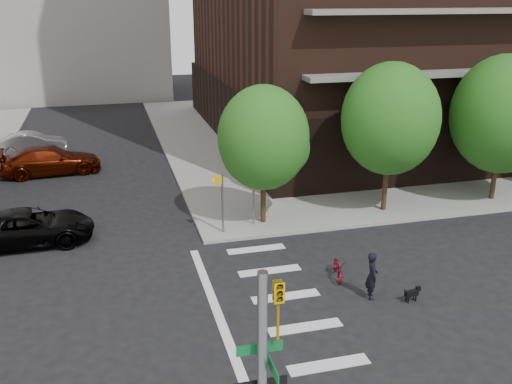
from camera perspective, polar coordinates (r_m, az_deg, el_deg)
ground at (r=17.87m, az=-4.49°, el=-14.68°), size 120.00×120.00×0.00m
sidewalk_ne at (r=45.61m, az=15.87°, el=6.01°), size 39.00×33.00×0.15m
crosswalk at (r=18.31m, az=2.51°, el=-13.70°), size 3.85×13.00×0.01m
tree_a at (r=24.74m, az=0.75°, el=5.43°), size 4.00×4.00×5.90m
tree_b at (r=26.84m, az=13.28°, el=7.11°), size 4.50×4.50×6.65m
tree_c at (r=30.12m, az=23.50°, el=7.13°), size 5.00×5.00×6.80m
pedestrian_signal at (r=24.44m, az=-2.71°, el=-0.13°), size 2.18×0.67×2.60m
parked_car_black at (r=25.61m, az=-21.86°, el=-3.30°), size 2.63×5.41×1.48m
parked_car_maroon at (r=35.10m, az=-19.88°, el=2.99°), size 2.81×5.80×1.63m
parked_car_silver at (r=40.07m, az=-21.47°, el=4.56°), size 1.70×4.36×1.42m
scooter at (r=21.40m, az=8.21°, el=-7.47°), size 0.89×1.63×0.81m
dog_walker at (r=20.07m, az=11.52°, el=-8.18°), size 0.70×0.54×1.69m
dog at (r=20.40m, az=15.37°, el=-9.70°), size 0.61×0.24×0.51m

